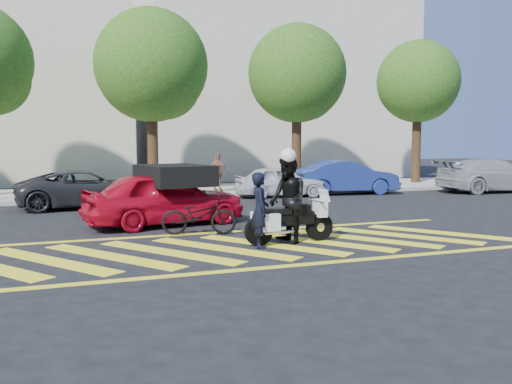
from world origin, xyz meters
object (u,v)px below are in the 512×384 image
object	(u,v)px
parked_far_right	(492,176)
parked_mid_left	(87,189)
bicycle	(199,215)
officer_bike	(260,210)
officer_moto	(288,200)
parked_right	(346,177)
parked_mid_right	(280,181)
red_convertible	(165,198)
police_motorcycle	(288,220)

from	to	relation	value
parked_far_right	parked_mid_left	bearing A→B (deg)	93.90
bicycle	parked_far_right	world-z (taller)	parked_far_right
officer_bike	parked_far_right	distance (m)	15.84
officer_moto	parked_right	xyz separation A→B (m)	(6.59, 9.12, -0.25)
officer_bike	officer_moto	size ratio (longest dim) A/B	0.83
parked_mid_left	parked_mid_right	xyz separation A→B (m)	(7.34, 0.98, -0.01)
officer_moto	parked_far_right	bearing A→B (deg)	118.03
officer_bike	parked_right	world-z (taller)	officer_bike
parked_mid_right	parked_far_right	xyz separation A→B (m)	(9.37, -1.30, 0.11)
officer_bike	parked_right	distance (m)	11.87
red_convertible	parked_mid_right	bearing A→B (deg)	-56.53
officer_moto	parked_right	size ratio (longest dim) A/B	0.45
officer_moto	officer_bike	bearing A→B (deg)	-76.12
officer_bike	parked_mid_right	bearing A→B (deg)	-14.02
officer_moto	parked_mid_left	world-z (taller)	officer_moto
bicycle	parked_mid_left	world-z (taller)	parked_mid_left
red_convertible	parked_mid_left	size ratio (longest dim) A/B	0.94
bicycle	parked_right	world-z (taller)	parked_right
officer_moto	police_motorcycle	bearing A→B (deg)	80.42
parked_mid_left	parked_far_right	xyz separation A→B (m)	(16.71, -0.31, 0.09)
bicycle	parked_far_right	distance (m)	15.72
parked_mid_left	parked_mid_right	distance (m)	7.41
red_convertible	parked_right	size ratio (longest dim) A/B	0.98
officer_bike	parked_mid_right	distance (m)	10.23
officer_bike	police_motorcycle	bearing A→B (deg)	-62.70
officer_bike	parked_far_right	size ratio (longest dim) A/B	0.32
parked_mid_left	parked_far_right	world-z (taller)	parked_far_right
parked_mid_right	parked_right	distance (m)	3.00
officer_bike	parked_mid_left	size ratio (longest dim) A/B	0.35
red_convertible	parked_mid_left	xyz separation A→B (m)	(-1.73, 4.63, -0.09)
police_motorcycle	officer_bike	bearing A→B (deg)	-166.53
bicycle	parked_mid_left	size ratio (longest dim) A/B	0.39
parked_mid_right	parked_far_right	world-z (taller)	parked_far_right
parked_mid_right	parked_mid_left	bearing A→B (deg)	101.42
parked_far_right	parked_mid_right	bearing A→B (deg)	87.09
police_motorcycle	parked_far_right	size ratio (longest dim) A/B	0.42
red_convertible	parked_mid_right	world-z (taller)	red_convertible
police_motorcycle	red_convertible	size ratio (longest dim) A/B	0.50
bicycle	officer_moto	bearing A→B (deg)	-123.53
police_motorcycle	officer_moto	distance (m)	0.45
officer_moto	parked_far_right	world-z (taller)	officer_moto
red_convertible	parked_mid_right	xyz separation A→B (m)	(5.61, 5.61, -0.10)
officer_moto	parked_mid_left	size ratio (longest dim) A/B	0.42
police_motorcycle	parked_right	bearing A→B (deg)	51.37
officer_bike	parked_far_right	world-z (taller)	officer_bike
officer_moto	bicycle	bearing A→B (deg)	-140.57
bicycle	parked_right	distance (m)	11.02
officer_bike	police_motorcycle	world-z (taller)	officer_bike
red_convertible	parked_far_right	distance (m)	15.59
police_motorcycle	parked_mid_right	distance (m)	9.73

